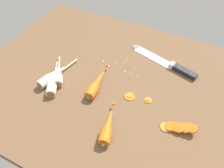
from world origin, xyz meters
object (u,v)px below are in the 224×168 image
object	(u,v)px
whole_carrot	(97,83)
whole_carrot_second	(108,126)
carrot_slice_stray_near	(129,96)
chefs_knife	(161,60)
parsnip_mid_right	(53,76)
parsnip_front	(58,74)
carrot_slice_stack	(178,127)
carrot_slice_stray_mid	(148,100)
parsnip_mid_left	(53,82)

from	to	relation	value
whole_carrot	whole_carrot_second	bearing A→B (deg)	-50.32
whole_carrot	carrot_slice_stray_near	bearing A→B (deg)	4.31
chefs_knife	whole_carrot_second	distance (cm)	43.30
parsnip_mid_right	whole_carrot_second	bearing A→B (deg)	-19.72
parsnip_front	carrot_slice_stack	bearing A→B (deg)	-2.32
whole_carrot	whole_carrot_second	size ratio (longest dim) A/B	1.15
carrot_slice_stray_mid	parsnip_mid_right	bearing A→B (deg)	-170.14
parsnip_front	carrot_slice_stray_mid	world-z (taller)	parsnip_front
whole_carrot	whole_carrot_second	xyz separation A→B (cm)	(13.26, -15.98, 0.00)
whole_carrot_second	parsnip_front	bearing A→B (deg)	156.59
whole_carrot_second	carrot_slice_stray_near	bearing A→B (deg)	86.82
whole_carrot	carrot_slice_stray_near	distance (cm)	14.35
parsnip_front	whole_carrot	bearing A→B (deg)	8.96
whole_carrot_second	carrot_slice_stray_near	size ratio (longest dim) A/B	4.25
chefs_knife	parsnip_mid_left	distance (cm)	49.55
parsnip_mid_right	carrot_slice_stray_mid	xyz separation A→B (cm)	(40.60, 7.06, -1.62)
chefs_knife	whole_carrot_second	xyz separation A→B (cm)	(-5.57, -42.92, 1.45)
carrot_slice_stack	whole_carrot_second	bearing A→B (deg)	-153.50
whole_carrot	whole_carrot_second	world-z (taller)	same
parsnip_mid_left	whole_carrot_second	bearing A→B (deg)	-15.58
whole_carrot_second	parsnip_mid_left	xyz separation A→B (cm)	(-29.88, 8.33, -0.12)
parsnip_front	parsnip_mid_left	xyz separation A→B (cm)	(0.71, -4.91, -0.00)
whole_carrot	carrot_slice_stack	size ratio (longest dim) A/B	1.66
chefs_knife	carrot_slice_stray_near	size ratio (longest dim) A/B	8.25
parsnip_mid_right	carrot_slice_stray_near	distance (cm)	33.66
parsnip_mid_left	parsnip_mid_right	xyz separation A→B (cm)	(-2.34, 3.21, -0.00)
chefs_knife	parsnip_mid_left	bearing A→B (deg)	-135.72
whole_carrot	parsnip_mid_left	bearing A→B (deg)	-155.31
chefs_knife	whole_carrot_second	size ratio (longest dim) A/B	1.94
whole_carrot_second	parsnip_mid_right	size ratio (longest dim) A/B	0.81
parsnip_front	parsnip_mid_left	world-z (taller)	same
chefs_knife	whole_carrot	distance (cm)	32.90
parsnip_front	parsnip_mid_right	bearing A→B (deg)	-133.85
parsnip_mid_left	carrot_slice_stray_mid	size ratio (longest dim) A/B	6.05
whole_carrot_second	parsnip_mid_right	bearing A→B (deg)	160.28
carrot_slice_stack	parsnip_mid_left	bearing A→B (deg)	-176.96
parsnip_front	carrot_slice_stray_near	distance (cm)	31.81
whole_carrot	carrot_slice_stray_near	xyz separation A→B (cm)	(14.20, 1.07, -1.74)
carrot_slice_stack	carrot_slice_stray_near	world-z (taller)	carrot_slice_stack
parsnip_mid_left	carrot_slice_stack	bearing A→B (deg)	3.04
parsnip_mid_left	carrot_slice_stray_mid	distance (cm)	39.65
parsnip_mid_right	carrot_slice_stray_near	world-z (taller)	parsnip_mid_right
whole_carrot_second	parsnip_mid_left	bearing A→B (deg)	164.42
whole_carrot_second	parsnip_front	xyz separation A→B (cm)	(-30.59, 13.25, -0.12)
whole_carrot	parsnip_mid_left	xyz separation A→B (cm)	(-16.63, -7.65, -0.12)
whole_carrot	carrot_slice_stack	bearing A→B (deg)	-7.81
whole_carrot	carrot_slice_stray_near	world-z (taller)	whole_carrot
whole_carrot	parsnip_front	size ratio (longest dim) A/B	1.26
whole_carrot_second	carrot_slice_stray_near	world-z (taller)	whole_carrot_second
carrot_slice_stray_near	carrot_slice_stack	bearing A→B (deg)	-15.57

